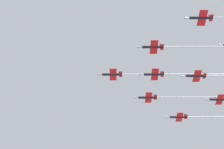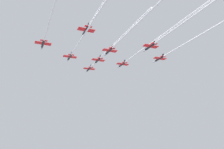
{
  "view_description": "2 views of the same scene",
  "coord_description": "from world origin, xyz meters",
  "px_view_note": "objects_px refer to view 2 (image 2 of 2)",
  "views": [
    {
      "loc": [
        -131.62,
        70.71,
        2.74
      ],
      "look_at": [
        -7.21,
        6.64,
        124.98
      ],
      "focal_mm": 63.13,
      "sensor_mm": 36.0,
      "label": 1
    },
    {
      "loc": [
        -116.84,
        -107.57,
        73.86
      ],
      "look_at": [
        3.66,
        -5.82,
        120.88
      ],
      "focal_mm": 36.91,
      "sensor_mm": 36.0,
      "label": 2
    }
  ],
  "objects_px": {
    "jet_port_inner": "(81,40)",
    "jet_starboard_inner": "(144,49)",
    "jet_starboard_outer": "(48,26)",
    "jet_port_trail": "(129,32)",
    "jet_center_rear": "(186,44)",
    "jet_starboard_trail": "(99,10)",
    "jet_port_outer": "(111,47)",
    "jet_tail_end": "(175,29)",
    "jet_lead": "(99,59)"
  },
  "relations": [
    {
      "from": "jet_port_trail",
      "to": "jet_tail_end",
      "type": "height_order",
      "value": "jet_port_trail"
    },
    {
      "from": "jet_lead",
      "to": "jet_port_outer",
      "type": "distance_m",
      "value": 20.58
    },
    {
      "from": "jet_port_inner",
      "to": "jet_center_rear",
      "type": "bearing_deg",
      "value": -17.22
    },
    {
      "from": "jet_lead",
      "to": "jet_starboard_inner",
      "type": "relative_size",
      "value": 0.8
    },
    {
      "from": "jet_starboard_inner",
      "to": "jet_port_trail",
      "type": "xyz_separation_m",
      "value": [
        -23.75,
        -6.71,
        -1.17
      ]
    },
    {
      "from": "jet_starboard_outer",
      "to": "jet_port_trail",
      "type": "height_order",
      "value": "jet_port_trail"
    },
    {
      "from": "jet_starboard_inner",
      "to": "jet_starboard_outer",
      "type": "xyz_separation_m",
      "value": [
        -52.08,
        16.69,
        -1.45
      ]
    },
    {
      "from": "jet_lead",
      "to": "jet_port_outer",
      "type": "relative_size",
      "value": 0.98
    },
    {
      "from": "jet_lead",
      "to": "jet_starboard_outer",
      "type": "xyz_separation_m",
      "value": [
        -48.1,
        -14.58,
        -1.34
      ]
    },
    {
      "from": "jet_lead",
      "to": "jet_port_outer",
      "type": "bearing_deg",
      "value": -90.0
    },
    {
      "from": "jet_starboard_outer",
      "to": "jet_lead",
      "type": "bearing_deg",
      "value": 44.35
    },
    {
      "from": "jet_starboard_inner",
      "to": "jet_starboard_trail",
      "type": "distance_m",
      "value": 44.34
    },
    {
      "from": "jet_port_inner",
      "to": "jet_center_rear",
      "type": "xyz_separation_m",
      "value": [
        40.11,
        -39.7,
        0.34
      ]
    },
    {
      "from": "jet_starboard_inner",
      "to": "jet_tail_end",
      "type": "relative_size",
      "value": 1.24
    },
    {
      "from": "jet_starboard_outer",
      "to": "jet_port_trail",
      "type": "xyz_separation_m",
      "value": [
        28.33,
        -23.4,
        0.27
      ]
    },
    {
      "from": "jet_lead",
      "to": "jet_starboard_outer",
      "type": "height_order",
      "value": "jet_lead"
    },
    {
      "from": "jet_port_inner",
      "to": "jet_starboard_inner",
      "type": "distance_m",
      "value": 36.06
    },
    {
      "from": "jet_center_rear",
      "to": "jet_port_trail",
      "type": "relative_size",
      "value": 1.01
    },
    {
      "from": "jet_starboard_outer",
      "to": "jet_tail_end",
      "type": "relative_size",
      "value": 0.97
    },
    {
      "from": "jet_port_trail",
      "to": "jet_starboard_trail",
      "type": "xyz_separation_m",
      "value": [
        -20.11,
        0.28,
        2.4
      ]
    },
    {
      "from": "jet_port_inner",
      "to": "jet_tail_end",
      "type": "distance_m",
      "value": 47.49
    },
    {
      "from": "jet_starboard_inner",
      "to": "jet_port_outer",
      "type": "relative_size",
      "value": 1.21
    },
    {
      "from": "jet_starboard_trail",
      "to": "jet_port_outer",
      "type": "bearing_deg",
      "value": 60.12
    },
    {
      "from": "jet_starboard_inner",
      "to": "jet_starboard_outer",
      "type": "height_order",
      "value": "jet_starboard_inner"
    },
    {
      "from": "jet_lead",
      "to": "jet_port_trail",
      "type": "xyz_separation_m",
      "value": [
        -19.76,
        -37.98,
        -1.06
      ]
    },
    {
      "from": "jet_lead",
      "to": "jet_port_trail",
      "type": "relative_size",
      "value": 0.91
    },
    {
      "from": "jet_port_inner",
      "to": "jet_tail_end",
      "type": "relative_size",
      "value": 1.15
    },
    {
      "from": "jet_starboard_inner",
      "to": "jet_port_trail",
      "type": "height_order",
      "value": "jet_starboard_inner"
    },
    {
      "from": "jet_starboard_inner",
      "to": "jet_starboard_trail",
      "type": "height_order",
      "value": "jet_starboard_trail"
    },
    {
      "from": "jet_port_outer",
      "to": "jet_starboard_trail",
      "type": "distance_m",
      "value": 36.09
    },
    {
      "from": "jet_starboard_inner",
      "to": "jet_center_rear",
      "type": "relative_size",
      "value": 1.12
    },
    {
      "from": "jet_lead",
      "to": "jet_starboard_inner",
      "type": "bearing_deg",
      "value": -55.25
    },
    {
      "from": "jet_tail_end",
      "to": "jet_port_trail",
      "type": "bearing_deg",
      "value": 148.24
    },
    {
      "from": "jet_starboard_outer",
      "to": "jet_port_trail",
      "type": "relative_size",
      "value": 0.88
    },
    {
      "from": "jet_port_trail",
      "to": "jet_starboard_trail",
      "type": "distance_m",
      "value": 20.26
    },
    {
      "from": "jet_port_trail",
      "to": "jet_starboard_outer",
      "type": "bearing_deg",
      "value": 167.93
    },
    {
      "from": "jet_port_outer",
      "to": "jet_center_rear",
      "type": "bearing_deg",
      "value": -27.94
    },
    {
      "from": "jet_starboard_inner",
      "to": "jet_starboard_outer",
      "type": "relative_size",
      "value": 1.28
    },
    {
      "from": "jet_starboard_inner",
      "to": "jet_center_rear",
      "type": "bearing_deg",
      "value": -37.4
    },
    {
      "from": "jet_lead",
      "to": "jet_port_inner",
      "type": "distance_m",
      "value": 29.14
    },
    {
      "from": "jet_starboard_outer",
      "to": "jet_tail_end",
      "type": "distance_m",
      "value": 57.09
    },
    {
      "from": "jet_center_rear",
      "to": "jet_port_trail",
      "type": "distance_m",
      "value": 36.11
    },
    {
      "from": "jet_starboard_trail",
      "to": "jet_lead",
      "type": "bearing_deg",
      "value": 70.89
    },
    {
      "from": "jet_port_outer",
      "to": "jet_tail_end",
      "type": "xyz_separation_m",
      "value": [
        0.54,
        -37.88,
        -1.25
      ]
    },
    {
      "from": "jet_starboard_outer",
      "to": "jet_starboard_inner",
      "type": "bearing_deg",
      "value": 9.71
    },
    {
      "from": "jet_starboard_inner",
      "to": "jet_starboard_outer",
      "type": "distance_m",
      "value": 54.71
    },
    {
      "from": "jet_starboard_inner",
      "to": "jet_tail_end",
      "type": "distance_m",
      "value": 28.07
    },
    {
      "from": "jet_starboard_outer",
      "to": "jet_starboard_trail",
      "type": "height_order",
      "value": "jet_starboard_trail"
    },
    {
      "from": "jet_port_inner",
      "to": "jet_center_rear",
      "type": "distance_m",
      "value": 56.44
    },
    {
      "from": "jet_tail_end",
      "to": "jet_lead",
      "type": "bearing_deg",
      "value": 108.42
    }
  ]
}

